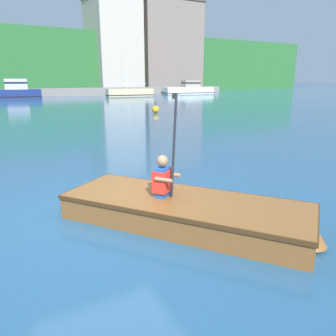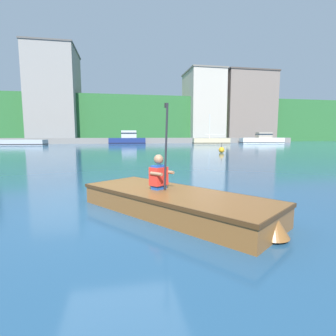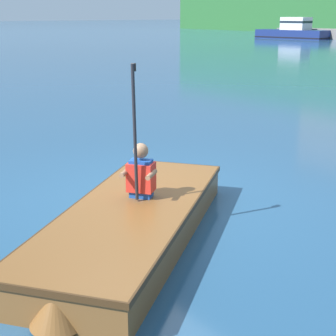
{
  "view_description": "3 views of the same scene",
  "coord_description": "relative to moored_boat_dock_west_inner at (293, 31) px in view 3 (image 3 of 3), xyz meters",
  "views": [
    {
      "loc": [
        -1.46,
        -4.59,
        2.06
      ],
      "look_at": [
        0.89,
        -0.31,
        0.72
      ],
      "focal_mm": 35.0,
      "sensor_mm": 36.0,
      "label": 1
    },
    {
      "loc": [
        -0.02,
        -5.1,
        1.33
      ],
      "look_at": [
        0.89,
        -0.31,
        0.72
      ],
      "focal_mm": 28.0,
      "sensor_mm": 36.0,
      "label": 2
    },
    {
      "loc": [
        5.2,
        -3.6,
        2.36
      ],
      "look_at": [
        0.89,
        -0.31,
        0.72
      ],
      "focal_mm": 55.0,
      "sensor_mm": 36.0,
      "label": 3
    }
  ],
  "objects": [
    {
      "name": "rowboat_foreground",
      "position": [
        28.58,
        -37.27,
        -0.47
      ],
      "size": [
        3.15,
        3.62,
        0.37
      ],
      "color": "brown",
      "rests_on": "ground"
    },
    {
      "name": "person_paddler",
      "position": [
        28.34,
        -36.96,
        -0.02
      ],
      "size": [
        0.45,
        0.45,
        1.5
      ],
      "color": "#1E4CA5",
      "rests_on": "rowboat_foreground"
    },
    {
      "name": "ground_plane",
      "position": [
        27.66,
        -36.42,
        -0.68
      ],
      "size": [
        300.0,
        300.0,
        0.0
      ],
      "primitive_type": "plane",
      "color": "navy"
    },
    {
      "name": "moored_boat_dock_west_inner",
      "position": [
        0.0,
        0.0,
        0.0
      ],
      "size": [
        7.18,
        3.42,
        1.98
      ],
      "color": "navy",
      "rests_on": "ground"
    }
  ]
}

